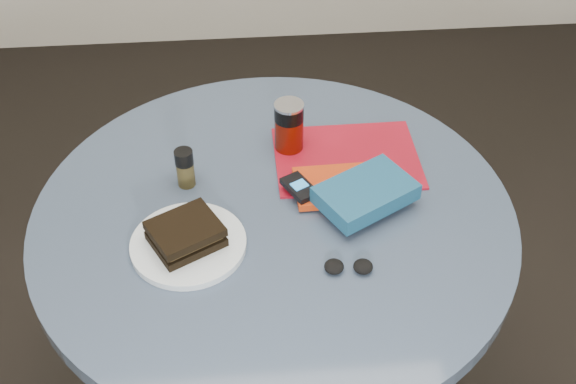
{
  "coord_description": "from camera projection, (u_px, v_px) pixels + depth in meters",
  "views": [
    {
      "loc": [
        -0.06,
        -1.08,
        1.78
      ],
      "look_at": [
        0.03,
        0.0,
        0.8
      ],
      "focal_mm": 45.0,
      "sensor_mm": 36.0,
      "label": 1
    }
  ],
  "objects": [
    {
      "name": "novel",
      "position": [
        366.0,
        193.0,
        1.47
      ],
      "size": [
        0.23,
        0.2,
        0.04
      ],
      "primitive_type": "cube",
      "rotation": [
        0.0,
        0.0,
        0.52
      ],
      "color": "navy",
      "rests_on": "red_book"
    },
    {
      "name": "red_book",
      "position": [
        339.0,
        186.0,
        1.53
      ],
      "size": [
        0.19,
        0.13,
        0.02
      ],
      "primitive_type": "cube",
      "rotation": [
        0.0,
        0.0,
        0.03
      ],
      "color": "#B3310E",
      "rests_on": "magazine"
    },
    {
      "name": "sandwich",
      "position": [
        186.0,
        234.0,
        1.39
      ],
      "size": [
        0.16,
        0.16,
        0.05
      ],
      "color": "black",
      "rests_on": "plate"
    },
    {
      "name": "table",
      "position": [
        275.0,
        264.0,
        1.6
      ],
      "size": [
        1.0,
        1.0,
        0.75
      ],
      "color": "black",
      "rests_on": "ground"
    },
    {
      "name": "soda_can",
      "position": [
        289.0,
        127.0,
        1.6
      ],
      "size": [
        0.08,
        0.08,
        0.12
      ],
      "color": "#580E04",
      "rests_on": "table"
    },
    {
      "name": "pepper_grinder",
      "position": [
        185.0,
        168.0,
        1.52
      ],
      "size": [
        0.04,
        0.04,
        0.09
      ],
      "color": "#3D351A",
      "rests_on": "table"
    },
    {
      "name": "headphones",
      "position": [
        349.0,
        267.0,
        1.36
      ],
      "size": [
        0.1,
        0.05,
        0.02
      ],
      "color": "black",
      "rests_on": "table"
    },
    {
      "name": "plate",
      "position": [
        188.0,
        244.0,
        1.41
      ],
      "size": [
        0.23,
        0.23,
        0.01
      ],
      "primitive_type": "cylinder",
      "rotation": [
        0.0,
        0.0,
        -0.0
      ],
      "color": "silver",
      "rests_on": "table"
    },
    {
      "name": "mp3_player",
      "position": [
        299.0,
        187.0,
        1.5
      ],
      "size": [
        0.08,
        0.09,
        0.01
      ],
      "color": "black",
      "rests_on": "red_book"
    },
    {
      "name": "magazine",
      "position": [
        347.0,
        158.0,
        1.61
      ],
      "size": [
        0.32,
        0.24,
        0.01
      ],
      "primitive_type": "cube",
      "rotation": [
        0.0,
        0.0,
        0.01
      ],
      "color": "maroon",
      "rests_on": "table"
    }
  ]
}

